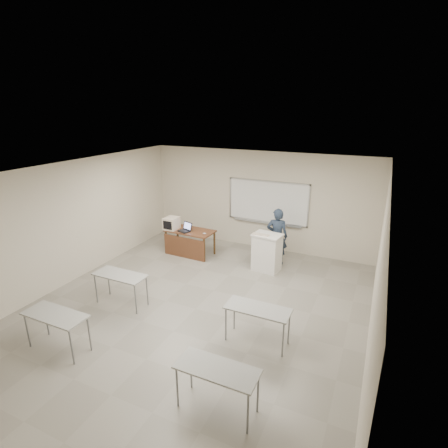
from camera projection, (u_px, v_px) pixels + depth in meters
The scene contains 10 objects.
floor at pixel (196, 309), 7.67m from camera, with size 7.00×8.00×0.01m, color gray.
whiteboard at pixel (268, 202), 10.48m from camera, with size 2.48×0.10×1.31m.
student_desks at pixel (158, 314), 6.29m from camera, with size 4.40×2.20×0.73m.
instructor_desk at pixel (188, 238), 10.28m from camera, with size 1.44×0.72×0.75m.
podium at pixel (267, 252), 9.33m from camera, with size 0.73×0.53×1.03m.
crt_monitor at pixel (172, 223), 10.37m from camera, with size 0.39×0.44×0.37m.
laptop at pixel (185, 229), 10.23m from camera, with size 0.34×0.31×0.25m.
mouse at pixel (204, 233), 9.99m from camera, with size 0.10×0.07×0.04m, color #B8BAC1.
keyboard at pixel (261, 235), 9.12m from camera, with size 0.45×0.15×0.03m, color beige.
presenter at pixel (277, 236), 9.67m from camera, with size 0.59×0.39×1.61m, color black.
Camera 1 is at (3.37, -5.79, 4.22)m, focal length 28.00 mm.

